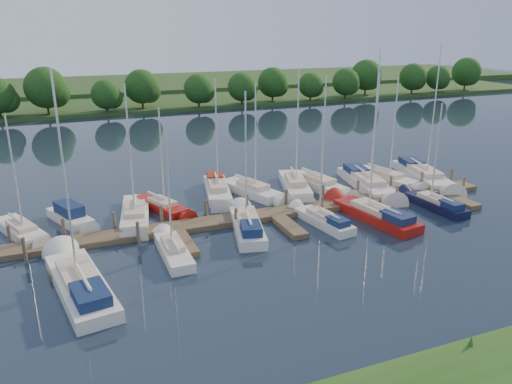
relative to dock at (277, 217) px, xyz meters
name	(u,v)px	position (x,y,z in m)	size (l,w,h in m)	color
ground	(322,257)	(0.00, -7.31, -0.20)	(260.00, 260.00, 0.00)	#1B2436
dock	(277,217)	(0.00, 0.00, 0.00)	(40.00, 6.00, 0.40)	brown
mooring_pilings	(271,207)	(0.00, 1.13, 0.40)	(38.24, 2.84, 2.00)	#473D33
far_shore	(137,101)	(0.00, 67.69, 0.10)	(180.00, 30.00, 0.60)	#243C17
distant_hill	(120,85)	(0.00, 92.69, 0.50)	(220.00, 40.00, 1.40)	#355726
treeline	(147,88)	(-0.09, 54.66, 4.00)	(147.65, 9.36, 8.32)	#38281C
sailboat_n_0	(23,232)	(-18.34, 3.83, 0.07)	(4.00, 7.05, 9.12)	silver
motorboat	(71,218)	(-14.96, 5.13, 0.18)	(3.41, 5.78, 1.92)	silver
sailboat_n_2	(135,216)	(-10.29, 4.10, 0.06)	(3.33, 8.73, 10.85)	silver
sailboat_n_3	(163,208)	(-7.88, 5.16, 0.07)	(3.73, 6.77, 8.80)	#9A140E
sailboat_n_4	(217,191)	(-2.55, 7.27, 0.14)	(3.42, 8.38, 10.72)	silver
sailboat_n_5	(253,192)	(0.41, 6.02, 0.08)	(4.05, 7.97, 10.35)	silver
sailboat_n_6	(295,187)	(4.54, 5.96, 0.08)	(4.14, 8.79, 11.26)	silver
sailboat_n_7	(319,186)	(6.74, 5.41, 0.08)	(3.25, 8.45, 10.80)	silver
sailboat_n_8	(368,185)	(11.12, 4.05, 0.12)	(3.97, 10.55, 13.13)	silver
sailboat_n_9	(388,179)	(13.94, 4.92, 0.07)	(3.33, 8.29, 10.46)	silver
sailboat_n_10	(424,177)	(17.64, 4.09, 0.13)	(4.60, 10.77, 13.45)	silver
sailboat_s_0	(80,284)	(-14.98, -5.87, 0.14)	(3.76, 10.24, 12.85)	silver
sailboat_s_1	(173,251)	(-9.00, -3.34, 0.07)	(1.59, 6.53, 8.51)	silver
sailboat_s_2	(247,227)	(-3.02, -1.37, 0.15)	(3.50, 8.24, 10.61)	silver
sailboat_s_3	(323,220)	(2.77, -2.31, 0.12)	(2.40, 6.73, 8.59)	silver
sailboat_s_4	(373,215)	(6.99, -2.77, 0.13)	(3.36, 9.21, 11.59)	#9A140E
sailboat_s_5	(434,204)	(13.14, -2.55, 0.12)	(1.94, 6.98, 8.98)	black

